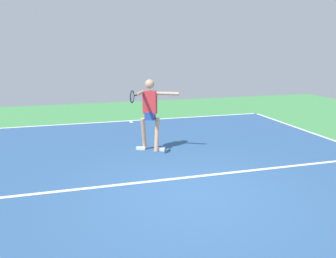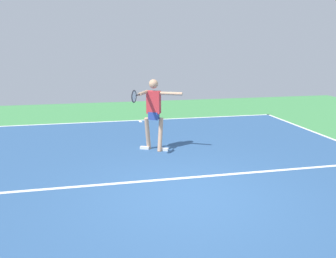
# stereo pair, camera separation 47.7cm
# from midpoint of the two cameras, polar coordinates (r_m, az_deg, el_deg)

# --- Properties ---
(ground_plane) EXTENTS (22.44, 22.44, 0.00)m
(ground_plane) POSITION_cam_midpoint_polar(r_m,az_deg,el_deg) (6.28, 5.60, -11.08)
(ground_plane) COLOR #428E4C
(court_surface) EXTENTS (10.45, 13.48, 0.00)m
(court_surface) POSITION_cam_midpoint_polar(r_m,az_deg,el_deg) (6.28, 5.61, -11.06)
(court_surface) COLOR #2D5484
(court_surface) RESTS_ON ground_plane
(court_line_baseline_near) EXTENTS (10.45, 0.10, 0.01)m
(court_line_baseline_near) POSITION_cam_midpoint_polar(r_m,az_deg,el_deg) (12.52, -3.71, 1.48)
(court_line_baseline_near) COLOR white
(court_line_baseline_near) RESTS_ON ground_plane
(court_line_service) EXTENTS (7.84, 0.10, 0.01)m
(court_line_service) POSITION_cam_midpoint_polar(r_m,az_deg,el_deg) (7.01, 3.53, -8.32)
(court_line_service) COLOR white
(court_line_service) RESTS_ON ground_plane
(court_line_centre_mark) EXTENTS (0.10, 0.30, 0.01)m
(court_line_centre_mark) POSITION_cam_midpoint_polar(r_m,az_deg,el_deg) (12.33, -3.57, 1.29)
(court_line_centre_mark) COLOR white
(court_line_centre_mark) RESTS_ON ground_plane
(tennis_player) EXTENTS (1.33, 1.11, 1.85)m
(tennis_player) POSITION_cam_midpoint_polar(r_m,az_deg,el_deg) (8.60, -0.85, 3.27)
(tennis_player) COLOR tan
(tennis_player) RESTS_ON ground_plane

